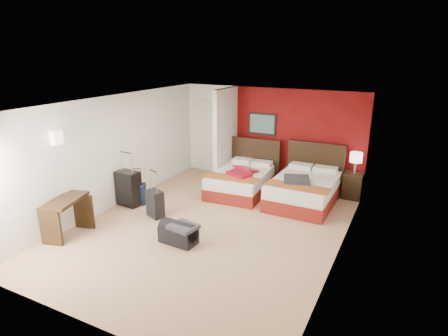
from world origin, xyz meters
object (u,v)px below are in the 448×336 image
Objects in this scene: bed_right at (303,191)px; suitcase_navy at (138,195)px; duffel_bag at (178,234)px; suitcase_black at (129,189)px; table_lamp at (355,163)px; red_suitcase_open at (243,172)px; suitcase_charcoal at (155,205)px; bed_left at (240,182)px; desk at (68,218)px; nightstand at (353,186)px.

suitcase_navy is (-3.37, -1.81, -0.05)m from bed_right.
suitcase_black is at bearing 157.49° from duffel_bag.
red_suitcase_open is at bearing -157.65° from table_lamp.
red_suitcase_open is 2.72m from suitcase_black.
suitcase_charcoal reaches higher than suitcase_navy.
bed_right reaches higher than duffel_bag.
bed_right is 4.03m from suitcase_black.
suitcase_charcoal is at bearing -99.07° from red_suitcase_open.
table_lamp is (2.56, 0.91, 0.60)m from bed_left.
red_suitcase_open reaches higher than bed_left.
red_suitcase_open is 1.13× the size of duffel_bag.
bed_right is 2.12× the size of desk.
suitcase_charcoal is 1.19× the size of suitcase_navy.
table_lamp is (2.46, 1.01, 0.28)m from red_suitcase_open.
suitcase_navy is 1.85m from desk.
suitcase_black is 2.22m from duffel_bag.
duffel_bag is (1.06, -0.72, -0.11)m from suitcase_charcoal.
nightstand is 5.31m from suitcase_black.
nightstand is 6.39m from desk.
bed_right is 3.43× the size of suitcase_charcoal.
table_lamp is 4.60m from duffel_bag.
suitcase_charcoal is (-3.57, -3.07, -0.59)m from table_lamp.
red_suitcase_open reaches higher than nightstand.
suitcase_navy is (-4.34, -2.68, -0.07)m from nightstand.
suitcase_charcoal is (-1.00, -2.15, 0.01)m from bed_left.
table_lamp is at bearing 29.23° from desk.
suitcase_navy is (-1.78, -1.77, -0.03)m from bed_left.
bed_right is at bearing 62.87° from suitcase_charcoal.
bed_left is at bearing 45.73° from desk.
red_suitcase_open is 1.26× the size of nightstand.
duffel_bag is (0.05, -2.87, -0.10)m from bed_left.
table_lamp is at bearing 5.51° from suitcase_navy.
desk is at bearing -133.51° from nightstand.
bed_right is (1.59, 0.04, 0.02)m from bed_left.
suitcase_charcoal is at bearing -10.64° from suitcase_black.
duffel_bag is 0.75× the size of desk.
red_suitcase_open is (-1.49, -0.14, 0.30)m from bed_right.
desk is at bearing -135.07° from table_lamp.
red_suitcase_open is at bearing -48.97° from bed_left.
bed_left is 0.93× the size of bed_right.
desk reaches higher than suitcase_navy.
suitcase_black is (-4.49, -2.82, -0.48)m from table_lamp.
red_suitcase_open is 0.98× the size of suitcase_black.
bed_left is at bearing -177.93° from bed_right.
duffel_bag is (-1.54, -2.92, -0.12)m from bed_right.
bed_left reaches higher than duffel_bag.
duffel_bag is at bearing -71.72° from red_suitcase_open.
bed_right is 1.30m from nightstand.
desk is at bearing -101.28° from red_suitcase_open.
suitcase_black is 1.69m from desk.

